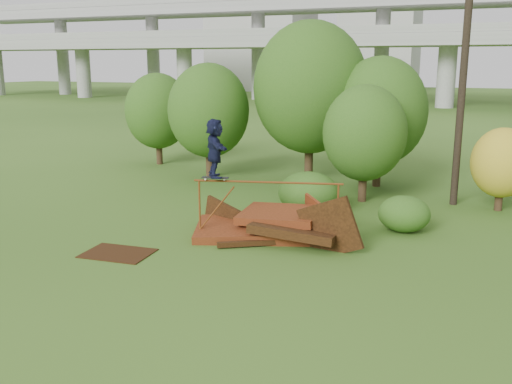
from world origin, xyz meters
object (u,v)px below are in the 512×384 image
at_px(flat_plate, 118,253).
at_px(utility_pole, 463,78).
at_px(scrap_pile, 271,226).
at_px(skater, 215,148).

relative_size(flat_plate, utility_pole, 0.20).
bearing_deg(utility_pole, scrap_pile, -126.73).
xyz_separation_m(scrap_pile, utility_pole, (5.03, 6.75, 4.47)).
height_order(skater, flat_plate, skater).
xyz_separation_m(skater, flat_plate, (-1.96, -2.45, -2.85)).
distance_m(scrap_pile, utility_pole, 9.53).
height_order(scrap_pile, flat_plate, scrap_pile).
xyz_separation_m(scrap_pile, flat_plate, (-3.53, -3.18, -0.34)).
relative_size(scrap_pile, utility_pole, 0.61).
relative_size(skater, flat_plate, 0.93).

